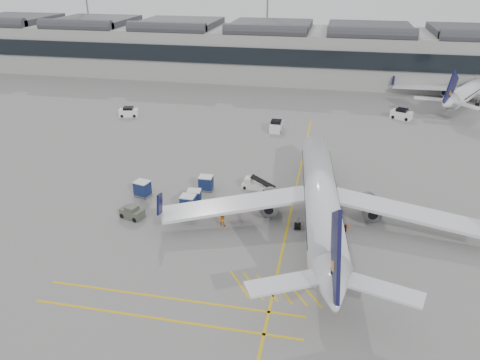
% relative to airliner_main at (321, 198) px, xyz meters
% --- Properties ---
extents(ground, '(220.00, 220.00, 0.00)m').
position_rel_airliner_main_xyz_m(ground, '(-13.19, -5.11, -2.88)').
color(ground, gray).
rests_on(ground, ground).
extents(terminal, '(200.00, 20.45, 12.40)m').
position_rel_airliner_main_xyz_m(terminal, '(-13.19, 66.82, 3.26)').
color(terminal, '#9E9E99').
rests_on(terminal, ground).
extents(light_masts, '(113.00, 0.60, 25.45)m').
position_rel_airliner_main_xyz_m(light_masts, '(-14.86, 80.89, 11.61)').
color(light_masts, slate).
rests_on(light_masts, ground).
extents(apron_markings, '(0.25, 60.00, 0.01)m').
position_rel_airliner_main_xyz_m(apron_markings, '(-3.19, 4.89, -2.88)').
color(apron_markings, gold).
rests_on(apron_markings, ground).
extents(airliner_main, '(33.62, 36.89, 9.81)m').
position_rel_airliner_main_xyz_m(airliner_main, '(0.00, 0.00, 0.00)').
color(airliner_main, silver).
rests_on(airliner_main, ground).
extents(airliner_far, '(26.60, 29.34, 8.62)m').
position_rel_airliner_main_xyz_m(airliner_far, '(26.28, 52.40, -0.35)').
color(airliner_far, silver).
rests_on(airliner_far, ground).
extents(belt_loader, '(4.23, 1.81, 1.69)m').
position_rel_airliner_main_xyz_m(belt_loader, '(-8.09, 6.57, -2.39)').
color(belt_loader, silver).
rests_on(belt_loader, ground).
extents(baggage_cart_a, '(1.75, 1.46, 1.80)m').
position_rel_airliner_main_xyz_m(baggage_cart_a, '(-14.48, -0.34, -1.92)').
color(baggage_cart_a, gray).
rests_on(baggage_cart_a, ground).
extents(baggage_cart_b, '(1.77, 1.53, 1.70)m').
position_rel_airliner_main_xyz_m(baggage_cart_b, '(-14.27, 1.32, -1.97)').
color(baggage_cart_b, gray).
rests_on(baggage_cart_b, ground).
extents(baggage_cart_c, '(1.75, 1.45, 1.82)m').
position_rel_airliner_main_xyz_m(baggage_cart_c, '(-13.89, 4.95, -1.91)').
color(baggage_cart_c, gray).
rests_on(baggage_cart_c, ground).
extents(baggage_cart_d, '(2.11, 1.88, 1.89)m').
position_rel_airliner_main_xyz_m(baggage_cart_d, '(-20.83, 1.94, -1.87)').
color(baggage_cart_d, gray).
rests_on(baggage_cart_d, ground).
extents(ramp_agent_a, '(0.84, 0.75, 1.92)m').
position_rel_airliner_main_xyz_m(ramp_agent_a, '(-8.93, 0.37, -1.93)').
color(ramp_agent_a, '#FA580D').
rests_on(ramp_agent_a, ground).
extents(ramp_agent_b, '(0.83, 0.68, 1.58)m').
position_rel_airliner_main_xyz_m(ramp_agent_b, '(-10.01, -2.87, -2.10)').
color(ramp_agent_b, orange).
rests_on(ramp_agent_b, ground).
extents(pushback_tug, '(2.80, 2.17, 1.38)m').
position_rel_airliner_main_xyz_m(pushback_tug, '(-19.95, -3.13, -2.27)').
color(pushback_tug, '#4B4F43').
rests_on(pushback_tug, ground).
extents(safety_cone_nose, '(0.37, 0.37, 0.51)m').
position_rel_airliner_main_xyz_m(safety_cone_nose, '(-0.79, 13.18, -2.63)').
color(safety_cone_nose, '#F24C0A').
rests_on(safety_cone_nose, ground).
extents(safety_cone_engine, '(0.36, 0.36, 0.50)m').
position_rel_airliner_main_xyz_m(safety_cone_engine, '(3.01, -0.59, -2.64)').
color(safety_cone_engine, '#F24C0A').
rests_on(safety_cone_engine, ground).
extents(service_van_left, '(3.58, 2.36, 1.69)m').
position_rel_airliner_main_xyz_m(service_van_left, '(-35.31, 30.74, -2.13)').
color(service_van_left, white).
rests_on(service_van_left, ground).
extents(service_van_mid, '(1.82, 3.51, 1.79)m').
position_rel_airliner_main_xyz_m(service_van_mid, '(-8.45, 28.26, -2.08)').
color(service_van_mid, white).
rests_on(service_van_mid, ground).
extents(service_van_right, '(3.95, 3.05, 1.82)m').
position_rel_airliner_main_xyz_m(service_van_right, '(12.29, 39.08, -2.07)').
color(service_van_right, white).
rests_on(service_van_right, ground).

